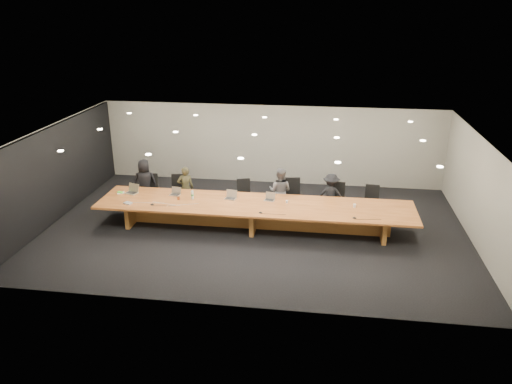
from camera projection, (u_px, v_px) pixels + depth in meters
The scene contains 28 objects.
ground at pixel (255, 228), 14.44m from camera, with size 12.00×12.00×0.00m, color black.
back_wall at pixel (271, 145), 17.64m from camera, with size 12.00×0.02×2.80m, color #B5B1A5.
left_wall_panel at pixel (56, 174), 14.73m from camera, with size 0.08×7.84×2.74m, color black.
conference_table at pixel (255, 211), 14.25m from camera, with size 9.00×1.80×0.75m.
chair_far_left at pixel (150, 191), 15.79m from camera, with size 0.54×0.54×1.05m, color black, non-canonical shape.
chair_left at pixel (178, 191), 15.74m from camera, with size 0.54×0.54×1.06m, color black, non-canonical shape.
chair_mid_left at pixel (244, 195), 15.51m from camera, with size 0.51×0.51×0.99m, color black, non-canonical shape.
chair_mid_right at pixel (293, 196), 15.31m from camera, with size 0.56×0.56×1.09m, color black, non-canonical shape.
chair_right at pixel (337, 199), 15.14m from camera, with size 0.52×0.52×1.03m, color black, non-canonical shape.
chair_far_right at pixel (372, 202), 14.98m from camera, with size 0.51×0.51×1.00m, color black, non-canonical shape.
person_a at pixel (145, 183), 15.81m from camera, with size 0.75×0.49×1.53m, color black.
person_b at pixel (186, 188), 15.56m from camera, with size 0.50×0.33×1.38m, color #312E1A.
person_c at pixel (280, 191), 15.17m from camera, with size 0.71×0.56×1.47m, color #535355.
person_d at pixel (331, 195), 15.05m from camera, with size 0.87×0.50×1.34m, color black.
laptop_a at pixel (131, 189), 14.90m from camera, with size 0.36×0.26×0.28m, color #C2B794, non-canonical shape.
laptop_b at pixel (175, 191), 14.78m from camera, with size 0.30×0.22×0.23m, color tan, non-canonical shape.
laptop_c at pixel (230, 195), 14.49m from camera, with size 0.32×0.23×0.25m, color #C6B097, non-canonical shape.
laptop_d at pixel (269, 197), 14.38m from camera, with size 0.29×0.21×0.23m, color tan, non-canonical shape.
water_bottle at pixel (192, 195), 14.49m from camera, with size 0.08×0.08×0.25m, color silver.
amber_mug at pixel (178, 198), 14.45m from camera, with size 0.07×0.07×0.09m, color brown.
paper_cup_near at pixel (287, 202), 14.22m from camera, with size 0.07×0.07×0.08m, color white.
paper_cup_far at pixel (355, 206), 13.91m from camera, with size 0.08×0.08×0.10m, color silver.
notepad at pixel (121, 193), 14.98m from camera, with size 0.21×0.17×0.01m, color white.
lime_gadget at pixel (120, 192), 14.97m from camera, with size 0.17×0.10×0.03m, color #5BD037.
av_box at pixel (128, 203), 14.19m from camera, with size 0.22×0.16×0.03m, color #B0B0B5.
mic_left at pixel (152, 204), 14.12m from camera, with size 0.11×0.11×0.03m, color black.
mic_center at pixel (260, 212), 13.57m from camera, with size 0.11×0.11×0.03m, color black.
mic_right at pixel (354, 218), 13.23m from camera, with size 0.11×0.11×0.03m, color black.
Camera 1 is at (1.89, -12.98, 6.11)m, focal length 35.00 mm.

